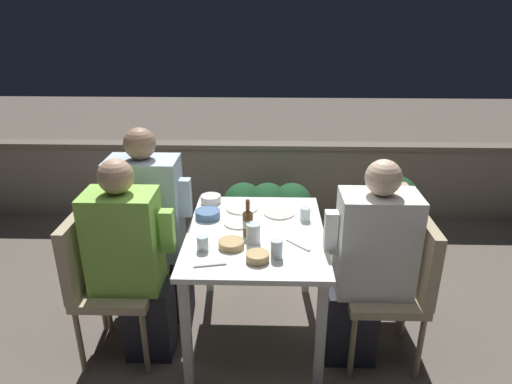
% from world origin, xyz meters
% --- Properties ---
extents(ground_plane, '(16.00, 16.00, 0.00)m').
position_xyz_m(ground_plane, '(0.00, 0.00, 0.00)').
color(ground_plane, '#665B51').
extents(parapet_wall, '(9.00, 0.18, 0.75)m').
position_xyz_m(parapet_wall, '(0.00, 1.78, 0.38)').
color(parapet_wall, gray).
rests_on(parapet_wall, ground_plane).
extents(dining_table, '(0.81, 1.03, 0.73)m').
position_xyz_m(dining_table, '(0.00, 0.00, 0.64)').
color(dining_table, white).
rests_on(dining_table, ground_plane).
extents(planter_hedge, '(0.75, 0.47, 0.58)m').
position_xyz_m(planter_hedge, '(0.07, 1.11, 0.33)').
color(planter_hedge, brown).
rests_on(planter_hedge, ground_plane).
extents(chair_left_near, '(0.43, 0.43, 0.90)m').
position_xyz_m(chair_left_near, '(-0.89, -0.19, 0.55)').
color(chair_left_near, tan).
rests_on(chair_left_near, ground_plane).
extents(person_green_blouse, '(0.48, 0.26, 1.24)m').
position_xyz_m(person_green_blouse, '(-0.69, -0.19, 0.62)').
color(person_green_blouse, '#282833').
rests_on(person_green_blouse, ground_plane).
extents(chair_left_far, '(0.43, 0.43, 0.90)m').
position_xyz_m(chair_left_far, '(-0.85, 0.17, 0.55)').
color(chair_left_far, tan).
rests_on(chair_left_far, ground_plane).
extents(person_blue_shirt, '(0.50, 0.26, 1.31)m').
position_xyz_m(person_blue_shirt, '(-0.66, 0.17, 0.66)').
color(person_blue_shirt, '#282833').
rests_on(person_blue_shirt, ground_plane).
extents(chair_right_near, '(0.43, 0.43, 0.90)m').
position_xyz_m(chair_right_near, '(0.83, -0.19, 0.55)').
color(chair_right_near, tan).
rests_on(chair_right_near, ground_plane).
extents(person_white_polo, '(0.49, 0.26, 1.24)m').
position_xyz_m(person_white_polo, '(0.63, -0.19, 0.63)').
color(person_white_polo, '#282833').
rests_on(person_white_polo, ground_plane).
extents(chair_right_far, '(0.43, 0.43, 0.90)m').
position_xyz_m(chair_right_far, '(0.84, 0.18, 0.55)').
color(chair_right_far, tan).
rests_on(chair_right_far, ground_plane).
extents(beer_bottle, '(0.06, 0.06, 0.22)m').
position_xyz_m(beer_bottle, '(-0.04, -0.04, 0.82)').
color(beer_bottle, brown).
rests_on(beer_bottle, dining_table).
extents(plate_0, '(0.20, 0.20, 0.01)m').
position_xyz_m(plate_0, '(0.14, 0.25, 0.74)').
color(plate_0, silver).
rests_on(plate_0, dining_table).
extents(plate_1, '(0.21, 0.21, 0.01)m').
position_xyz_m(plate_1, '(-0.10, 0.32, 0.74)').
color(plate_1, silver).
rests_on(plate_1, dining_table).
extents(plate_2, '(0.18, 0.18, 0.01)m').
position_xyz_m(plate_2, '(-0.11, 0.10, 0.74)').
color(plate_2, white).
rests_on(plate_2, dining_table).
extents(bowl_0, '(0.12, 0.12, 0.04)m').
position_xyz_m(bowl_0, '(0.02, -0.33, 0.76)').
color(bowl_0, tan).
rests_on(bowl_0, dining_table).
extents(bowl_1, '(0.16, 0.16, 0.05)m').
position_xyz_m(bowl_1, '(-0.31, 0.18, 0.76)').
color(bowl_1, '#4C709E').
rests_on(bowl_1, dining_table).
extents(bowl_2, '(0.14, 0.14, 0.04)m').
position_xyz_m(bowl_2, '(-0.13, -0.19, 0.75)').
color(bowl_2, tan).
rests_on(bowl_2, dining_table).
extents(bowl_3, '(0.14, 0.14, 0.05)m').
position_xyz_m(bowl_3, '(-0.31, 0.42, 0.76)').
color(bowl_3, silver).
rests_on(bowl_3, dining_table).
extents(glass_cup_0, '(0.08, 0.08, 0.12)m').
position_xyz_m(glass_cup_0, '(-0.01, -0.13, 0.79)').
color(glass_cup_0, silver).
rests_on(glass_cup_0, dining_table).
extents(glass_cup_1, '(0.06, 0.06, 0.08)m').
position_xyz_m(glass_cup_1, '(0.30, 0.17, 0.77)').
color(glass_cup_1, silver).
rests_on(glass_cup_1, dining_table).
extents(glass_cup_2, '(0.06, 0.06, 0.08)m').
position_xyz_m(glass_cup_2, '(-0.28, -0.22, 0.77)').
color(glass_cup_2, silver).
rests_on(glass_cup_2, dining_table).
extents(glass_cup_3, '(0.06, 0.06, 0.10)m').
position_xyz_m(glass_cup_3, '(0.12, -0.29, 0.78)').
color(glass_cup_3, silver).
rests_on(glass_cup_3, dining_table).
extents(fork_0, '(0.17, 0.06, 0.01)m').
position_xyz_m(fork_0, '(-0.22, -0.38, 0.74)').
color(fork_0, silver).
rests_on(fork_0, dining_table).
extents(fork_1, '(0.13, 0.14, 0.01)m').
position_xyz_m(fork_1, '(0.24, -0.16, 0.74)').
color(fork_1, silver).
rests_on(fork_1, dining_table).
extents(potted_plant, '(0.39, 0.39, 0.74)m').
position_xyz_m(potted_plant, '(1.06, 0.92, 0.46)').
color(potted_plant, '#9E5638').
rests_on(potted_plant, ground_plane).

